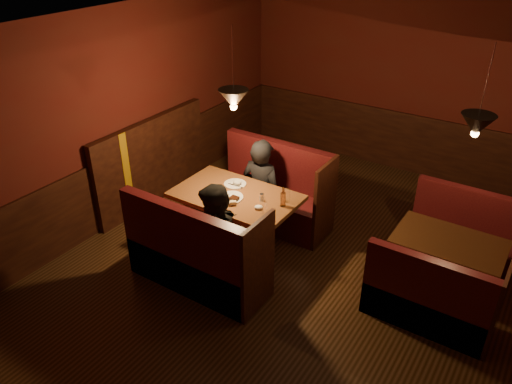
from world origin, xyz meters
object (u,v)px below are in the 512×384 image
Objects in this scene: main_bench_near at (195,261)px; second_bench_near at (428,303)px; main_table at (237,208)px; diner_a at (262,173)px; diner_b at (217,222)px; second_bench_far at (461,238)px; main_bench_far at (274,197)px; second_table at (447,253)px.

second_bench_near is (2.44, 0.84, -0.07)m from main_bench_near.
main_bench_near reaches higher than main_table.
diner_a is 1.05× the size of diner_b.
second_bench_far is at bearing 43.12° from diner_b.
diner_b reaches higher than main_bench_far.
second_table is 0.74m from second_bench_near.
diner_a is at bearing -179.34° from second_table.
second_table is 2.64m from diner_b.
diner_a reaches higher than diner_b.
main_bench_near is at bearing -112.53° from diner_b.
main_table is 1.29× the size of second_table.
second_bench_far is at bearing -163.41° from diner_a.
diner_a reaches higher than second_bench_near.
main_bench_near is 1.29× the size of second_bench_near.
main_bench_far is 1.29× the size of second_bench_far.
diner_b is at bearing -139.39° from second_bench_far.
main_bench_far is 1.00× the size of main_bench_near.
second_bench_near is 0.83× the size of diner_b.
second_bench_far is (2.44, 0.51, -0.07)m from main_bench_far.
second_bench_far is (2.46, 1.38, -0.34)m from main_table.
second_bench_near is at bearing -87.80° from second_table.
main_bench_near is 1.29× the size of second_bench_far.
main_table is at bearing 106.15° from diner_b.
second_bench_far is at bearing 87.80° from second_table.
main_bench_far is 1.42× the size of second_table.
second_bench_near is 2.65m from diner_a.
main_table reaches higher than second_bench_far.
main_bench_far reaches higher than main_table.
main_bench_near is at bearing -137.25° from second_bench_far.
diner_b is at bearing -150.89° from second_table.
second_table is at bearing 92.20° from second_bench_near.
main_table is 0.97× the size of diner_b.
second_bench_near is 0.79× the size of diner_a.
main_bench_far is at bearing 90.00° from main_bench_near.
second_table is (2.42, 1.55, 0.13)m from main_bench_near.
diner_a is (-0.04, 0.64, 0.20)m from main_table.
main_bench_near is 1.01× the size of diner_a.
second_bench_far is (2.44, 2.26, -0.07)m from main_bench_near.
second_table is 2.50m from diner_a.
diner_b is at bearing 64.96° from main_bench_near.
diner_b is (-2.32, -0.56, 0.49)m from second_bench_near.
second_bench_near is at bearing 16.18° from diner_b.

